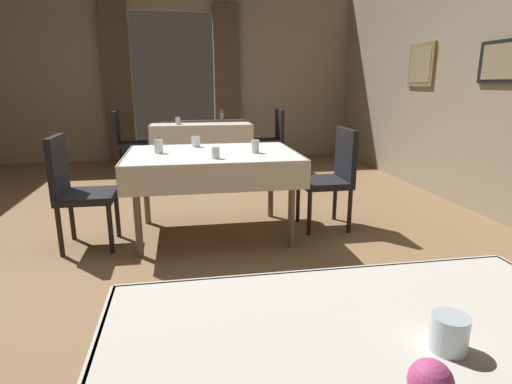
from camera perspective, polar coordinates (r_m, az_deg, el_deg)
name	(u,v)px	position (r m, az deg, el deg)	size (l,w,h in m)	color
ground	(174,242)	(3.71, -11.11, -6.66)	(10.08, 10.08, 0.00)	olive
wall_back	(173,72)	(7.64, -11.24, 15.82)	(6.40, 0.27, 3.00)	tan
dining_table_mid	(212,161)	(3.66, -6.02, 4.18)	(1.46, 1.07, 0.75)	#7A604C
dining_table_far	(201,130)	(6.45, -7.57, 8.45)	(1.48, 0.89, 0.75)	#7A604C
chair_mid_left	(76,187)	(3.68, -23.41, 0.64)	(0.45, 0.44, 0.93)	black
chair_mid_right	(333,174)	(3.94, 10.44, 2.48)	(0.44, 0.44, 0.93)	black
chair_far_right	(272,136)	(6.66, 2.25, 7.64)	(0.44, 0.44, 0.93)	black
chair_far_left	(125,139)	(6.60, -17.44, 6.91)	(0.45, 0.44, 0.93)	black
glass_near_b	(449,333)	(1.07, 24.91, -17.07)	(0.08, 0.08, 0.08)	silver
glass_mid_a	(196,142)	(3.97, -8.23, 6.82)	(0.08, 0.08, 0.10)	silver
glass_mid_b	(255,146)	(3.59, -0.10, 6.25)	(0.07, 0.07, 0.11)	silver
glass_mid_c	(216,153)	(3.33, -5.54, 5.34)	(0.07, 0.07, 0.09)	silver
glass_mid_d	(159,146)	(3.66, -13.18, 6.08)	(0.07, 0.07, 0.12)	silver
flower_vase_far	(222,114)	(6.70, -4.73, 10.52)	(0.07, 0.07, 0.19)	silver
plate_far_b	(165,122)	(6.62, -12.30, 9.37)	(0.23, 0.23, 0.01)	white
glass_far_c	(178,121)	(6.22, -10.64, 9.55)	(0.07, 0.07, 0.10)	silver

